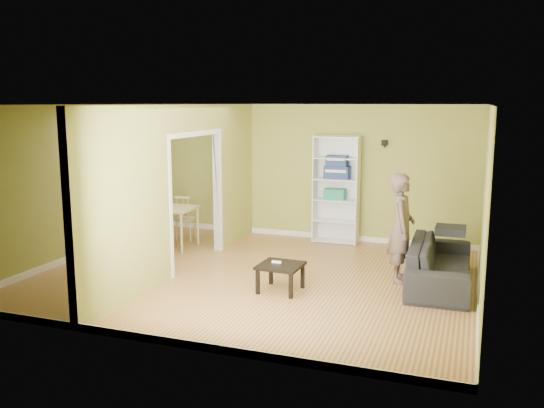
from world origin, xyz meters
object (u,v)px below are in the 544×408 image
Objects in this scene: person at (402,219)px; chair_far at (186,217)px; chair_near at (147,226)px; dining_table at (162,211)px; bookshelf at (337,189)px; chair_left at (124,220)px; coffee_table at (281,268)px; sofa at (440,257)px.

person is 4.48m from chair_far.
chair_far is (0.09, 1.25, -0.08)m from chair_near.
bookshelf is at bearing 27.12° from dining_table.
bookshelf is 1.69× the size of dining_table.
chair_left is 0.88× the size of chair_near.
bookshelf is at bearing 89.17° from coffee_table.
sofa is 1.83× the size of dining_table.
coffee_table is 4.05m from chair_left.
dining_table is at bearing 74.99° from person.
chair_near reaches higher than sofa.
chair_left is 1.17m from chair_far.
chair_left is at bearing 155.88° from coffee_table.
sofa is 5.00m from chair_far.
coffee_table is at bearing -90.83° from bookshelf.
chair_left is at bearing 76.53° from person.
coffee_table is 3.34m from dining_table.
sofa is at bearing -45.79° from bookshelf.
sofa is 1.15× the size of person.
coffee_table is at bearing 130.16° from chair_far.
bookshelf is 2.22× the size of chair_left.
person is at bearing 90.14° from sofa.
person reaches higher than dining_table.
dining_table is 1.16× the size of chair_near.
bookshelf reaches higher than chair_far.
bookshelf is (-2.05, 2.11, 0.59)m from sofa.
person is 1.95m from coffee_table.
person is 3.23× the size of coffee_table.
person reaches higher than coffee_table.
coffee_table is 0.57× the size of chair_near.
dining_table reaches higher than coffee_table.
bookshelf is 3.24m from coffee_table.
dining_table is 1.36× the size of chair_far.
chair_near is (-2.83, 1.08, 0.18)m from coffee_table.
sofa is at bearing 155.86° from chair_far.
coffee_table is (-2.10, -1.06, -0.08)m from sofa.
bookshelf is 3.30m from dining_table.
chair_near is (0.87, -0.57, 0.06)m from chair_left.
sofa is 5.01m from dining_table.
bookshelf is 3.59m from chair_near.
sofa reaches higher than dining_table.
dining_table is at bearing 69.20° from chair_far.
bookshelf is 2.97m from chair_far.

